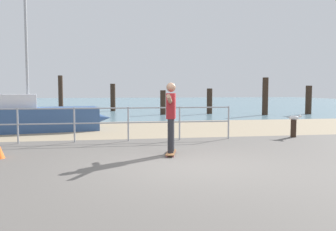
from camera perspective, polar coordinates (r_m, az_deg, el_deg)
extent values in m
cube|color=#605B56|center=(6.25, 5.06, -10.30)|extent=(24.00, 10.00, 0.04)
cube|color=tan|center=(14.03, -3.10, -2.16)|extent=(24.00, 6.00, 0.04)
cube|color=slate|center=(41.91, -7.28, 2.09)|extent=(72.00, 50.00, 0.04)
cylinder|color=#9EA0A5|center=(10.84, -23.42, -1.62)|extent=(0.05, 0.05, 1.05)
cylinder|color=#9EA0A5|center=(10.56, -15.10, -1.56)|extent=(0.05, 0.05, 1.05)
cylinder|color=#9EA0A5|center=(10.52, -6.53, -1.46)|extent=(0.05, 0.05, 1.05)
cylinder|color=#9EA0A5|center=(10.71, 1.91, -1.33)|extent=(0.05, 0.05, 1.05)
cylinder|color=#9EA0A5|center=(11.13, 9.89, -1.18)|extent=(0.05, 0.05, 1.05)
cylinder|color=#9EA0A5|center=(10.63, -19.38, 1.06)|extent=(11.03, 0.04, 0.04)
cylinder|color=#9EA0A5|center=(10.67, -19.32, -1.31)|extent=(11.03, 0.04, 0.04)
cube|color=#335184|center=(13.81, -20.66, -0.66)|extent=(4.59, 2.21, 0.90)
cone|color=#335184|center=(13.96, -11.59, -0.42)|extent=(1.23, 0.96, 0.77)
cylinder|color=#9EA0A5|center=(13.84, -22.20, 9.86)|extent=(0.10, 0.10, 4.19)
cube|color=silver|center=(13.78, -23.23, 2.18)|extent=(1.35, 1.11, 0.50)
cube|color=brown|center=(8.34, 0.49, -6.08)|extent=(0.39, 0.82, 0.02)
cylinder|color=#E5598C|center=(8.63, 0.11, -6.01)|extent=(0.04, 0.07, 0.06)
cylinder|color=#E5598C|center=(8.62, 1.17, -6.02)|extent=(0.04, 0.07, 0.06)
cylinder|color=#E5598C|center=(8.08, -0.24, -6.71)|extent=(0.04, 0.07, 0.06)
cylinder|color=#E5598C|center=(8.07, 0.90, -6.73)|extent=(0.04, 0.07, 0.06)
cylinder|color=#26262B|center=(8.40, 0.56, -3.16)|extent=(0.14, 0.14, 0.80)
cylinder|color=#26262B|center=(8.16, 0.42, -3.38)|extent=(0.14, 0.14, 0.80)
cube|color=maroon|center=(8.22, 0.49, 1.58)|extent=(0.28, 0.40, 0.60)
sphere|color=#9E755B|center=(8.21, 0.50, 4.64)|extent=(0.22, 0.22, 0.22)
cylinder|color=#9E755B|center=(8.65, 0.73, 2.90)|extent=(0.23, 0.56, 0.23)
cylinder|color=#9E755B|center=(7.77, 0.23, 2.74)|extent=(0.23, 0.56, 0.23)
cylinder|color=#332319|center=(12.07, 19.88, -2.07)|extent=(0.18, 0.18, 0.58)
ellipsoid|color=white|center=(12.04, 19.92, -0.35)|extent=(0.34, 0.31, 0.14)
sphere|color=white|center=(12.00, 20.82, -0.10)|extent=(0.09, 0.09, 0.09)
cone|color=gold|center=(11.99, 21.05, -0.11)|extent=(0.05, 0.05, 0.02)
cube|color=slate|center=(12.07, 19.17, -0.28)|extent=(0.14, 0.14, 0.02)
cylinder|color=#332319|center=(21.37, -17.19, 3.08)|extent=(0.26, 0.26, 2.39)
cylinder|color=#332319|center=(25.48, -9.03, 2.93)|extent=(0.36, 0.36, 1.99)
cylinder|color=#332319|center=(21.61, -0.82, 2.14)|extent=(0.35, 0.35, 1.53)
cylinder|color=#332319|center=(22.48, 6.83, 2.33)|extent=(0.35, 0.35, 1.64)
cylinder|color=#332319|center=(22.05, 15.65, 3.03)|extent=(0.36, 0.36, 2.31)
cylinder|color=#332319|center=(23.75, 22.05, 2.37)|extent=(0.38, 0.38, 1.82)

